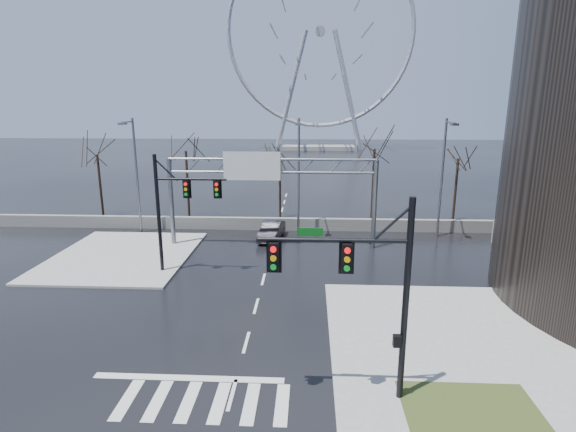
# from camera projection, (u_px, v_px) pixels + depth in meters

# --- Properties ---
(ground) EXTENTS (260.00, 260.00, 0.00)m
(ground) POSITION_uv_depth(u_px,v_px,m) (246.00, 342.00, 21.52)
(ground) COLOR black
(ground) RESTS_ON ground
(sidewalk_right_ext) EXTENTS (12.00, 10.00, 0.15)m
(sidewalk_right_ext) POSITION_uv_depth(u_px,v_px,m) (446.00, 326.00, 22.96)
(sidewalk_right_ext) COLOR gray
(sidewalk_right_ext) RESTS_ON ground
(sidewalk_far) EXTENTS (10.00, 12.00, 0.15)m
(sidewalk_far) POSITION_uv_depth(u_px,v_px,m) (123.00, 255.00, 33.65)
(sidewalk_far) COLOR gray
(sidewalk_far) RESTS_ON ground
(grass_strip) EXTENTS (5.00, 4.00, 0.02)m
(grass_strip) POSITION_uv_depth(u_px,v_px,m) (474.00, 416.00, 16.20)
(grass_strip) COLOR #2C3F1A
(grass_strip) RESTS_ON sidewalk_near
(barrier_wall) EXTENTS (52.00, 0.50, 1.10)m
(barrier_wall) POSITION_uv_depth(u_px,v_px,m) (277.00, 224.00, 40.77)
(barrier_wall) COLOR slate
(barrier_wall) RESTS_ON ground
(signal_mast_near) EXTENTS (5.52, 0.41, 8.00)m
(signal_mast_near) POSITION_uv_depth(u_px,v_px,m) (369.00, 282.00, 16.18)
(signal_mast_near) COLOR black
(signal_mast_near) RESTS_ON ground
(signal_mast_far) EXTENTS (4.72, 0.41, 8.00)m
(signal_mast_far) POSITION_uv_depth(u_px,v_px,m) (175.00, 203.00, 29.31)
(signal_mast_far) COLOR black
(signal_mast_far) RESTS_ON ground
(sign_gantry) EXTENTS (16.36, 0.40, 7.60)m
(sign_gantry) POSITION_uv_depth(u_px,v_px,m) (267.00, 183.00, 34.78)
(sign_gantry) COLOR slate
(sign_gantry) RESTS_ON ground
(streetlight_left) EXTENTS (0.50, 2.55, 10.00)m
(streetlight_left) POSITION_uv_depth(u_px,v_px,m) (135.00, 167.00, 38.27)
(streetlight_left) COLOR slate
(streetlight_left) RESTS_ON ground
(streetlight_mid) EXTENTS (0.50, 2.55, 10.00)m
(streetlight_mid) POSITION_uv_depth(u_px,v_px,m) (299.00, 168.00, 37.60)
(streetlight_mid) COLOR slate
(streetlight_mid) RESTS_ON ground
(streetlight_right) EXTENTS (0.50, 2.55, 10.00)m
(streetlight_right) POSITION_uv_depth(u_px,v_px,m) (444.00, 169.00, 37.03)
(streetlight_right) COLOR slate
(streetlight_right) RESTS_ON ground
(tree_far_left) EXTENTS (3.50, 3.50, 7.00)m
(tree_far_left) POSITION_uv_depth(u_px,v_px,m) (98.00, 162.00, 44.29)
(tree_far_left) COLOR black
(tree_far_left) RESTS_ON ground
(tree_left) EXTENTS (3.75, 3.75, 7.50)m
(tree_left) POSITION_uv_depth(u_px,v_px,m) (186.00, 159.00, 43.28)
(tree_left) COLOR black
(tree_left) RESTS_ON ground
(tree_center) EXTENTS (3.25, 3.25, 6.50)m
(tree_center) POSITION_uv_depth(u_px,v_px,m) (280.00, 166.00, 44.01)
(tree_center) COLOR black
(tree_center) RESTS_ON ground
(tree_right) EXTENTS (3.90, 3.90, 7.80)m
(tree_right) POSITION_uv_depth(u_px,v_px,m) (374.00, 157.00, 42.36)
(tree_right) COLOR black
(tree_right) RESTS_ON ground
(tree_far_right) EXTENTS (3.40, 3.40, 6.80)m
(tree_far_right) POSITION_uv_depth(u_px,v_px,m) (458.00, 166.00, 42.66)
(tree_far_right) COLOR black
(tree_far_right) RESTS_ON ground
(ferris_wheel) EXTENTS (45.00, 6.00, 50.91)m
(ferris_wheel) POSITION_uv_depth(u_px,v_px,m) (320.00, 40.00, 107.03)
(ferris_wheel) COLOR gray
(ferris_wheel) RESTS_ON ground
(car) EXTENTS (2.17, 4.65, 1.47)m
(car) POSITION_uv_depth(u_px,v_px,m) (271.00, 231.00, 37.82)
(car) COLOR black
(car) RESTS_ON ground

